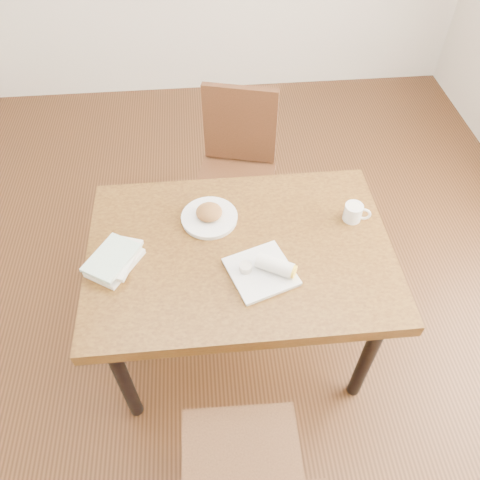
{
  "coord_description": "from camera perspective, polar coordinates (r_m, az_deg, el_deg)",
  "views": [
    {
      "loc": [
        -0.12,
        -1.23,
        2.23
      ],
      "look_at": [
        0.0,
        0.0,
        0.8
      ],
      "focal_mm": 35.0,
      "sensor_mm": 36.0,
      "label": 1
    }
  ],
  "objects": [
    {
      "name": "plate_scone",
      "position": [
        2.02,
        -3.76,
        2.98
      ],
      "size": [
        0.24,
        0.24,
        0.08
      ],
      "color": "white",
      "rests_on": "table"
    },
    {
      "name": "chair_far",
      "position": [
        2.62,
        -0.4,
        9.32
      ],
      "size": [
        0.51,
        0.51,
        0.95
      ],
      "color": "#482614",
      "rests_on": "ground"
    },
    {
      "name": "room_walls",
      "position": [
        1.37,
        0.0,
        23.39
      ],
      "size": [
        4.02,
        5.02,
        2.8
      ],
      "color": "silver",
      "rests_on": "ground"
    },
    {
      "name": "plate_burrito",
      "position": [
        1.83,
        3.12,
        -3.65
      ],
      "size": [
        0.3,
        0.3,
        0.08
      ],
      "color": "white",
      "rests_on": "table"
    },
    {
      "name": "book_stack",
      "position": [
        1.92,
        -15.03,
        -2.33
      ],
      "size": [
        0.24,
        0.26,
        0.06
      ],
      "color": "white",
      "rests_on": "table"
    },
    {
      "name": "ground",
      "position": [
        2.55,
        0.0,
        -11.93
      ],
      "size": [
        4.0,
        5.0,
        0.01
      ],
      "primitive_type": "cube",
      "color": "#472814",
      "rests_on": "ground"
    },
    {
      "name": "table",
      "position": [
        1.99,
        0.0,
        -2.44
      ],
      "size": [
        1.26,
        0.87,
        0.75
      ],
      "color": "brown",
      "rests_on": "ground"
    },
    {
      "name": "coffee_mug",
      "position": [
        2.07,
        13.72,
        3.32
      ],
      "size": [
        0.11,
        0.08,
        0.08
      ],
      "color": "white",
      "rests_on": "table"
    }
  ]
}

